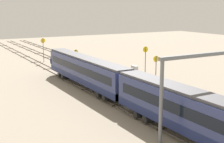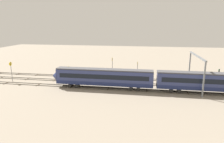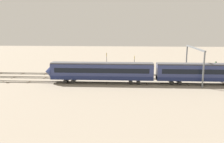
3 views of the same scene
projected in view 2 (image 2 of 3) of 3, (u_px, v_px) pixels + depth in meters
The scene contains 11 objects.
ground_plane at pixel (129, 84), 53.89m from camera, with size 186.29×186.29×0.00m, color gray.
track_near_foreground at pixel (130, 79), 58.56m from camera, with size 170.29×2.40×0.16m.
track_second_near at pixel (129, 83), 53.87m from camera, with size 170.29×2.40×0.16m.
track_with_train at pixel (127, 89), 49.18m from camera, with size 170.29×2.40×0.16m.
overhead_gantry at pixel (197, 64), 49.53m from camera, with size 0.40×15.25×8.21m.
speed_sign_near_foreground at pixel (69, 72), 53.95m from camera, with size 0.14×0.82×4.72m.
speed_sign_mid_trackside at pixel (11, 68), 55.16m from camera, with size 0.14×1.10×5.59m.
speed_sign_far_trackside at pixel (112, 64), 60.27m from camera, with size 0.14×1.04×5.93m.
speed_sign_distant_end at pixel (137, 68), 55.64m from camera, with size 0.14×0.95×5.59m.
signal_light_trackside_departure at pixel (219, 75), 52.26m from camera, with size 0.31×0.32×4.27m.
relay_cabinet at pixel (95, 72), 63.45m from camera, with size 1.60×0.63×1.47m.
Camera 2 is at (-3.89, 51.70, 15.75)m, focal length 32.01 mm.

